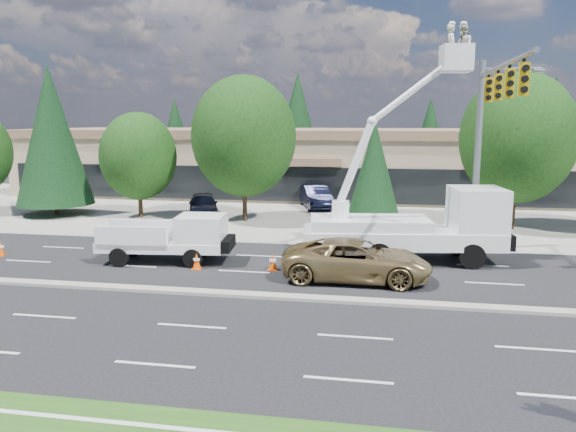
% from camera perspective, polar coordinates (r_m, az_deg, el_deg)
% --- Properties ---
extents(ground, '(140.00, 140.00, 0.00)m').
position_cam_1_polar(ground, '(20.69, -6.73, -7.96)').
color(ground, black).
rests_on(ground, ground).
extents(concrete_apron, '(140.00, 22.00, 0.01)m').
position_cam_1_polar(concrete_apron, '(39.77, 1.60, 0.66)').
color(concrete_apron, gray).
rests_on(concrete_apron, ground).
extents(road_median, '(120.00, 0.55, 0.12)m').
position_cam_1_polar(road_median, '(20.67, -6.74, -7.80)').
color(road_median, gray).
rests_on(road_median, ground).
extents(strip_mall, '(50.40, 15.40, 5.50)m').
position_cam_1_polar(strip_mall, '(49.29, 3.35, 5.70)').
color(strip_mall, tan).
rests_on(strip_mall, ground).
extents(tree_front_b, '(4.97, 4.97, 9.79)m').
position_cam_1_polar(tree_front_b, '(40.28, -22.87, 7.52)').
color(tree_front_b, '#332114').
rests_on(tree_front_b, ground).
extents(tree_front_c, '(4.90, 4.90, 6.80)m').
position_cam_1_polar(tree_front_c, '(37.43, -14.96, 5.89)').
color(tree_front_c, '#332114').
rests_on(tree_front_c, ground).
extents(tree_front_d, '(6.49, 6.49, 9.00)m').
position_cam_1_polar(tree_front_d, '(34.99, -4.50, 8.06)').
color(tree_front_d, '#332114').
rests_on(tree_front_d, ground).
extents(tree_front_e, '(3.18, 3.18, 6.27)m').
position_cam_1_polar(tree_front_e, '(33.98, 8.76, 4.71)').
color(tree_front_e, '#332114').
rests_on(tree_front_e, ground).
extents(tree_front_f, '(6.48, 6.48, 8.99)m').
position_cam_1_polar(tree_front_f, '(34.62, 22.30, 7.34)').
color(tree_front_f, '#332114').
rests_on(tree_front_f, ground).
extents(tree_back_a, '(4.43, 4.43, 8.74)m').
position_cam_1_polar(tree_back_a, '(65.36, -11.36, 8.14)').
color(tree_back_a, '#332114').
rests_on(tree_back_a, ground).
extents(tree_back_b, '(5.73, 5.73, 11.30)m').
position_cam_1_polar(tree_back_b, '(61.63, 0.98, 9.52)').
color(tree_back_b, '#332114').
rests_on(tree_back_b, ground).
extents(tree_back_c, '(4.37, 4.37, 8.62)m').
position_cam_1_polar(tree_back_c, '(61.02, 14.20, 7.88)').
color(tree_back_c, '#332114').
rests_on(tree_back_c, ground).
extents(tree_back_d, '(5.40, 5.40, 10.65)m').
position_cam_1_polar(tree_back_d, '(62.97, 25.31, 8.30)').
color(tree_back_d, '#332114').
rests_on(tree_back_d, ground).
extents(signal_mast, '(2.76, 10.16, 9.00)m').
position_cam_1_polar(signal_mast, '(26.24, 19.62, 8.72)').
color(signal_mast, gray).
rests_on(signal_mast, ground).
extents(utility_pickup, '(5.73, 2.65, 2.12)m').
position_cam_1_polar(utility_pickup, '(25.50, -11.72, -2.68)').
color(utility_pickup, white).
rests_on(utility_pickup, ground).
extents(bucket_truck, '(9.00, 3.75, 10.34)m').
position_cam_1_polar(bucket_truck, '(25.51, 13.15, 0.24)').
color(bucket_truck, white).
rests_on(bucket_truck, ground).
extents(traffic_cone_a, '(0.40, 0.40, 0.70)m').
position_cam_1_polar(traffic_cone_a, '(29.49, -27.17, -2.96)').
color(traffic_cone_a, '#EC4D07').
rests_on(traffic_cone_a, ground).
extents(traffic_cone_b, '(0.40, 0.40, 0.70)m').
position_cam_1_polar(traffic_cone_b, '(24.25, -9.26, -4.55)').
color(traffic_cone_b, '#EC4D07').
rests_on(traffic_cone_b, ground).
extents(traffic_cone_c, '(0.40, 0.40, 0.70)m').
position_cam_1_polar(traffic_cone_c, '(23.76, -1.56, -4.71)').
color(traffic_cone_c, '#EC4D07').
rests_on(traffic_cone_c, ground).
extents(traffic_cone_d, '(0.40, 0.40, 0.70)m').
position_cam_1_polar(traffic_cone_d, '(23.65, 10.34, -4.94)').
color(traffic_cone_d, '#EC4D07').
rests_on(traffic_cone_d, ground).
extents(minivan, '(5.85, 2.74, 1.62)m').
position_cam_1_polar(minivan, '(22.35, 7.01, -4.47)').
color(minivan, olive).
rests_on(minivan, ground).
extents(parked_car_west, '(3.31, 4.95, 1.57)m').
position_cam_1_polar(parked_car_west, '(37.22, -8.60, 1.14)').
color(parked_car_west, black).
rests_on(parked_car_west, ground).
extents(parked_car_east, '(3.22, 5.22, 1.62)m').
position_cam_1_polar(parked_car_east, '(40.54, 2.82, 1.98)').
color(parked_car_east, black).
rests_on(parked_car_east, ground).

